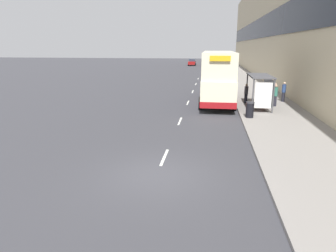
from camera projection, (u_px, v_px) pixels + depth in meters
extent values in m
plane|color=#38383D|center=(157.00, 175.00, 11.41)|extent=(220.00, 220.00, 0.00)
cube|color=gray|center=(240.00, 77.00, 47.31)|extent=(5.00, 93.00, 0.14)
cube|color=#C6B793|center=(271.00, 22.00, 44.66)|extent=(3.00, 93.00, 16.40)
cube|color=black|center=(260.00, 28.00, 45.08)|extent=(0.12, 89.28, 2.95)
cube|color=silver|center=(164.00, 157.00, 13.23)|extent=(0.12, 2.00, 0.01)
cube|color=silver|center=(180.00, 121.00, 19.58)|extent=(0.12, 2.00, 0.01)
cube|color=silver|center=(188.00, 103.00, 25.93)|extent=(0.12, 2.00, 0.01)
cube|color=silver|center=(193.00, 92.00, 32.29)|extent=(0.12, 2.00, 0.01)
cube|color=silver|center=(196.00, 84.00, 38.64)|extent=(0.12, 2.00, 0.01)
cube|color=silver|center=(198.00, 79.00, 44.99)|extent=(0.12, 2.00, 0.01)
cube|color=#4C4C51|center=(260.00, 76.00, 22.66)|extent=(1.60, 4.20, 0.08)
cylinder|color=#4C4C51|center=(253.00, 96.00, 21.16)|extent=(0.10, 0.10, 2.40)
cylinder|color=#4C4C51|center=(247.00, 88.00, 24.99)|extent=(0.10, 0.10, 2.40)
cylinder|color=#4C4C51|center=(273.00, 96.00, 20.97)|extent=(0.10, 0.10, 2.40)
cylinder|color=#4C4C51|center=(264.00, 89.00, 24.79)|extent=(0.10, 0.10, 2.40)
cube|color=#99A8B2|center=(268.00, 91.00, 22.85)|extent=(0.04, 3.68, 1.92)
cube|color=white|center=(263.00, 95.00, 21.11)|extent=(1.19, 0.10, 1.82)
cube|color=maroon|center=(261.00, 102.00, 23.14)|extent=(0.36, 2.80, 0.08)
cube|color=beige|center=(217.00, 86.00, 25.69)|extent=(2.55, 10.30, 1.85)
cube|color=beige|center=(218.00, 64.00, 25.20)|extent=(2.50, 9.99, 1.95)
cube|color=maroon|center=(217.00, 94.00, 25.87)|extent=(2.58, 10.35, 0.45)
cube|color=#2D3847|center=(218.00, 82.00, 25.59)|extent=(2.58, 9.68, 0.81)
cube|color=#2D3847|center=(218.00, 65.00, 25.22)|extent=(2.55, 9.68, 0.94)
cube|color=yellow|center=(220.00, 58.00, 20.13)|extent=(1.40, 0.08, 0.36)
cylinder|color=black|center=(203.00, 91.00, 29.45)|extent=(0.30, 1.00, 1.00)
cylinder|color=black|center=(230.00, 91.00, 29.10)|extent=(0.30, 1.00, 1.00)
cylinder|color=black|center=(201.00, 103.00, 23.05)|extent=(0.30, 1.00, 1.00)
cylinder|color=black|center=(234.00, 104.00, 22.70)|extent=(0.30, 1.00, 1.00)
cube|color=maroon|center=(192.00, 63.00, 74.73)|extent=(1.70, 3.82, 0.75)
cube|color=#2D3847|center=(192.00, 60.00, 74.74)|extent=(1.50, 1.83, 0.61)
cylinder|color=black|center=(195.00, 65.00, 73.58)|extent=(0.20, 0.60, 0.60)
cylinder|color=black|center=(188.00, 65.00, 73.82)|extent=(0.20, 0.60, 0.60)
cylinder|color=black|center=(196.00, 64.00, 75.85)|extent=(0.20, 0.60, 0.60)
cylinder|color=black|center=(189.00, 64.00, 76.08)|extent=(0.20, 0.60, 0.60)
cylinder|color=#23232D|center=(246.00, 99.00, 24.91)|extent=(0.26, 0.26, 0.76)
cylinder|color=#4C4C51|center=(246.00, 90.00, 24.73)|extent=(0.32, 0.32, 0.64)
sphere|color=tan|center=(247.00, 85.00, 24.62)|extent=(0.21, 0.21, 0.21)
cylinder|color=#23232D|center=(274.00, 99.00, 24.80)|extent=(0.28, 0.28, 0.81)
cylinder|color=maroon|center=(275.00, 90.00, 24.61)|extent=(0.34, 0.34, 0.67)
sphere|color=tan|center=(275.00, 84.00, 24.50)|extent=(0.22, 0.22, 0.22)
cylinder|color=#23232D|center=(275.00, 101.00, 23.65)|extent=(0.28, 0.28, 0.82)
cylinder|color=#337260|center=(276.00, 92.00, 23.45)|extent=(0.34, 0.34, 0.68)
sphere|color=tan|center=(276.00, 86.00, 23.34)|extent=(0.22, 0.22, 0.22)
cylinder|color=#23232D|center=(283.00, 97.00, 25.64)|extent=(0.27, 0.27, 0.79)
cylinder|color=navy|center=(284.00, 88.00, 25.45)|extent=(0.33, 0.33, 0.66)
sphere|color=tan|center=(285.00, 83.00, 25.33)|extent=(0.22, 0.22, 0.22)
cylinder|color=black|center=(250.00, 110.00, 19.90)|extent=(0.52, 0.52, 0.95)
cylinder|color=#2D2D33|center=(250.00, 103.00, 19.77)|extent=(0.55, 0.55, 0.10)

